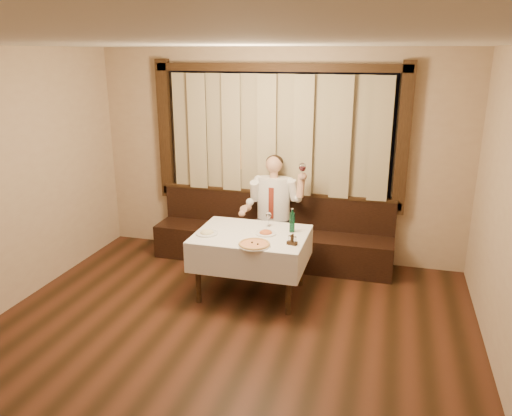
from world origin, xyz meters
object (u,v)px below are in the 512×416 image
(green_bottle, at_px, (292,222))
(cruet_caddy, at_px, (292,241))
(pizza, at_px, (254,244))
(banquette, at_px, (272,239))
(pasta_red, at_px, (266,231))
(pasta_cream, at_px, (207,231))
(dining_table, at_px, (251,242))
(seated_man, at_px, (273,203))

(green_bottle, distance_m, cruet_caddy, 0.41)
(pizza, relative_size, green_bottle, 1.25)
(banquette, relative_size, green_bottle, 11.29)
(banquette, relative_size, cruet_caddy, 26.95)
(pasta_red, xyz_separation_m, pasta_cream, (-0.65, -0.18, 0.00))
(banquette, bearing_deg, pizza, -84.38)
(pasta_red, height_order, cruet_caddy, cruet_caddy)
(dining_table, relative_size, green_bottle, 4.48)
(pizza, relative_size, seated_man, 0.24)
(pasta_red, relative_size, cruet_caddy, 2.01)
(pasta_red, bearing_deg, dining_table, -171.64)
(pizza, height_order, cruet_caddy, cruet_caddy)
(green_bottle, xyz_separation_m, seated_man, (-0.41, 0.76, -0.03))
(banquette, bearing_deg, cruet_caddy, -67.33)
(dining_table, bearing_deg, cruet_caddy, -22.89)
(banquette, relative_size, seated_man, 2.19)
(banquette, distance_m, pizza, 1.46)
(dining_table, height_order, seated_man, seated_man)
(green_bottle, bearing_deg, dining_table, -158.33)
(pasta_cream, xyz_separation_m, cruet_caddy, (1.00, -0.06, 0.01))
(green_bottle, bearing_deg, pasta_cream, -160.33)
(banquette, bearing_deg, green_bottle, -62.80)
(pasta_red, xyz_separation_m, cruet_caddy, (0.35, -0.24, 0.01))
(pasta_red, bearing_deg, cruet_caddy, -34.44)
(dining_table, bearing_deg, seated_man, 88.50)
(dining_table, xyz_separation_m, pasta_cream, (-0.48, -0.15, 0.14))
(banquette, relative_size, pizza, 9.01)
(green_bottle, bearing_deg, banquette, 117.20)
(dining_table, distance_m, pizza, 0.40)
(pasta_red, distance_m, cruet_caddy, 0.43)
(seated_man, bearing_deg, banquette, 105.07)
(dining_table, relative_size, seated_man, 0.87)
(pasta_cream, distance_m, green_bottle, 0.98)
(dining_table, height_order, cruet_caddy, cruet_caddy)
(green_bottle, bearing_deg, pizza, -119.54)
(seated_man, bearing_deg, cruet_caddy, -66.77)
(pasta_red, distance_m, pasta_cream, 0.67)
(banquette, relative_size, pasta_red, 13.43)
(dining_table, xyz_separation_m, pasta_red, (0.16, 0.02, 0.14))
(pasta_red, relative_size, seated_man, 0.16)
(green_bottle, distance_m, seated_man, 0.86)
(cruet_caddy, bearing_deg, banquette, 125.88)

